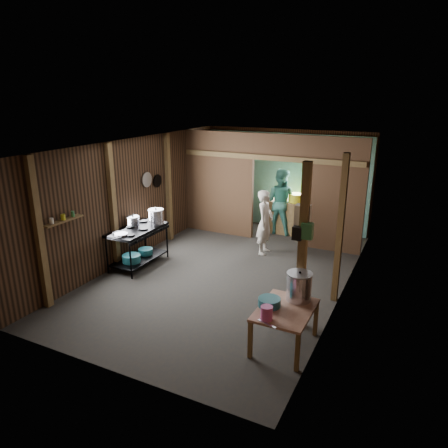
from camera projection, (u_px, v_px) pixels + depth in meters
The scene contains 42 objects.
floor at pixel (228, 273), 8.51m from camera, with size 4.50×7.00×0.00m, color #272727.
ceiling at pixel (229, 144), 7.72m from camera, with size 4.50×7.00×0.00m, color #403D38.
wall_back at pixel (286, 179), 11.11m from camera, with size 4.50×0.00×2.60m, color #492E1C.
wall_front at pixel (105, 282), 5.13m from camera, with size 4.50×0.00×2.60m, color #492E1C.
wall_left at pixel (135, 199), 9.07m from camera, with size 0.00×7.00×2.60m, color #492E1C.
wall_right at pixel (347, 227), 7.17m from camera, with size 0.00×7.00×2.60m, color #492E1C.
partition_left at pixel (219, 183), 10.55m from camera, with size 1.85×0.10×2.60m, color brown.
partition_right at pixel (335, 196), 9.33m from camera, with size 1.35×0.10×2.60m, color brown.
partition_header at pixel (280, 147), 9.58m from camera, with size 1.30×0.10×0.60m, color brown.
turquoise_panel at pixel (285, 181), 11.07m from camera, with size 4.40×0.06×2.50m, color #67ABA3.
back_counter at pixel (288, 217), 10.78m from camera, with size 1.20×0.50×0.85m, color olive.
wall_clock at pixel (295, 157), 10.73m from camera, with size 0.20×0.20×0.03m, color silver.
post_left_a at pixel (39, 234), 6.82m from camera, with size 0.10×0.12×2.60m, color olive.
post_left_b at pixel (113, 208), 8.35m from camera, with size 0.10×0.12×2.60m, color olive.
post_left_c at pixel (169, 188), 10.06m from camera, with size 0.10×0.12×2.60m, color olive.
post_right at pixel (340, 230), 7.03m from camera, with size 0.10×0.12×2.60m, color olive.
post_free at pixel (303, 248), 6.23m from camera, with size 0.12×0.12×2.60m, color olive.
cross_beam at pixel (269, 158), 9.72m from camera, with size 4.40×0.12×0.12m, color olive.
pan_lid_big at pixel (147, 180), 9.28m from camera, with size 0.34×0.34×0.03m, color gray.
pan_lid_small at pixel (158, 181), 9.66m from camera, with size 0.30×0.30×0.03m, color black.
wall_shelf at pixel (63, 221), 7.20m from camera, with size 0.14×0.80×0.03m, color olive.
jar_white at pixel (51, 221), 6.97m from camera, with size 0.07×0.07×0.10m, color silver.
jar_yellow at pixel (63, 217), 7.18m from camera, with size 0.08×0.08×0.10m, color gold.
jar_green at pixel (73, 214), 7.37m from camera, with size 0.06×0.06×0.10m, color #307742.
bag_white at pixel (303, 216), 6.17m from camera, with size 0.22×0.15×0.32m, color silver.
bag_green at pixel (307, 231), 6.05m from camera, with size 0.16×0.12×0.24m, color #307742.
bag_black at pixel (297, 233), 6.11m from camera, with size 0.14×0.10×0.20m, color black.
gas_range at pixel (138, 247), 8.78m from camera, with size 0.71×1.38×0.82m, color black, non-canonical shape.
prep_table at pixel (285, 327), 5.99m from camera, with size 0.74×1.02×0.60m, color tan, non-canonical shape.
stove_pot_large at pixel (156, 217), 8.93m from camera, with size 0.33×0.33×0.34m, color silver, non-canonical shape.
stove_pot_med at pixel (133, 222), 8.79m from camera, with size 0.27×0.27×0.23m, color silver, non-canonical shape.
frying_pan at pixel (121, 234), 8.22m from camera, with size 0.27×0.49×0.06m, color gray, non-canonical shape.
blue_tub_front at pixel (131, 258), 8.62m from camera, with size 0.38×0.38×0.16m, color #1B5A63.
blue_tub_back at pixel (146, 251), 9.04m from camera, with size 0.31×0.31×0.12m, color #1B5A63.
stock_pot at pixel (299, 287), 6.09m from camera, with size 0.38×0.38×0.45m, color silver, non-canonical shape.
wash_basin at pixel (269, 302), 5.96m from camera, with size 0.32×0.32×0.12m, color #1B5A63.
pink_bucket at pixel (267, 313), 5.59m from camera, with size 0.16×0.16×0.20m, color #D04D9A.
knife at pixel (267, 324), 5.51m from camera, with size 0.30×0.04×0.01m, color silver.
yellow_tub at pixel (296, 198), 10.54m from camera, with size 0.38×0.38×0.21m, color gold.
red_cup at pixel (279, 197), 10.74m from camera, with size 0.13×0.13×0.15m, color #BA0A14.
cook at pixel (265, 222), 9.34m from camera, with size 0.53×0.35×1.46m, color beige.
worker_back at pixel (280, 201), 10.67m from camera, with size 0.82×0.64×1.68m, color teal.
Camera 1 is at (3.38, -7.04, 3.54)m, focal length 33.54 mm.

